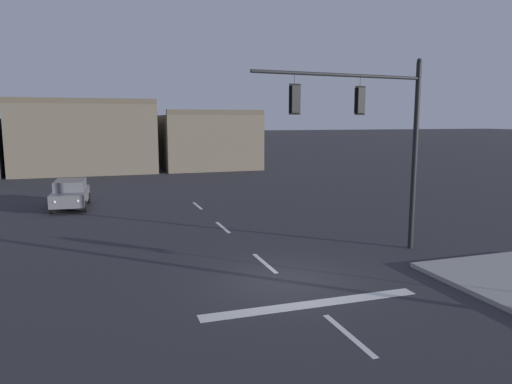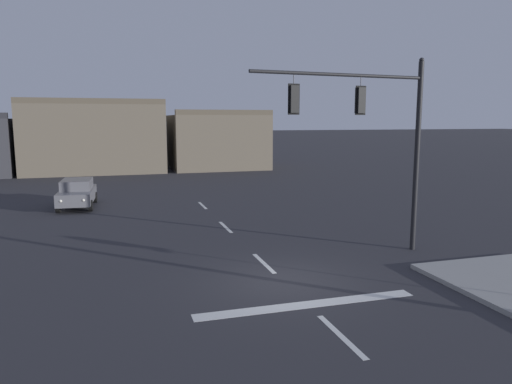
{
  "view_description": "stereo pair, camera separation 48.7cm",
  "coord_description": "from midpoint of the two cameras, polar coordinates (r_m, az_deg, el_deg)",
  "views": [
    {
      "loc": [
        -5.43,
        -13.43,
        5.05
      ],
      "look_at": [
        0.03,
        3.07,
        2.4
      ],
      "focal_mm": 33.46,
      "sensor_mm": 36.0,
      "label": 1
    },
    {
      "loc": [
        -4.97,
        -13.58,
        5.05
      ],
      "look_at": [
        0.03,
        3.07,
        2.4
      ],
      "focal_mm": 33.46,
      "sensor_mm": 36.0,
      "label": 2
    }
  ],
  "objects": [
    {
      "name": "car_lot_nearside",
      "position": [
        29.43,
        -21.75,
        -0.15
      ],
      "size": [
        2.1,
        4.53,
        1.61
      ],
      "color": "slate",
      "rests_on": "ground"
    },
    {
      "name": "building_row",
      "position": [
        49.49,
        -18.65,
        5.8
      ],
      "size": [
        30.9,
        9.65,
        6.92
      ],
      "color": "#38383D",
      "rests_on": "ground"
    },
    {
      "name": "ground_plane",
      "position": [
        15.33,
        2.63,
        -10.59
      ],
      "size": [
        400.0,
        400.0,
        0.0
      ],
      "primitive_type": "plane",
      "color": "#2B2B30"
    },
    {
      "name": "stop_bar_paint",
      "position": [
        13.6,
        5.72,
        -13.18
      ],
      "size": [
        6.4,
        0.5,
        0.01
      ],
      "primitive_type": "cube",
      "color": "silver",
      "rests_on": "ground"
    },
    {
      "name": "signal_mast_near_side",
      "position": [
        18.06,
        13.29,
        7.8
      ],
      "size": [
        6.96,
        0.86,
        7.33
      ],
      "color": "black",
      "rests_on": "ground"
    },
    {
      "name": "lane_centreline",
      "position": [
        17.12,
        0.21,
        -8.49
      ],
      "size": [
        0.16,
        26.4,
        0.01
      ],
      "color": "silver",
      "rests_on": "ground"
    }
  ]
}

